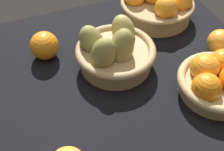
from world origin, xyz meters
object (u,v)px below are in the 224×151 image
basket_far_right (158,4)px  basket_near_right (217,80)px  basket_center_pears (114,51)px  loose_orange_side_gap (220,42)px  loose_orange_front_gap (44,46)px

basket_far_right → basket_near_right: (-1.11, -35.33, -0.69)cm
basket_far_right → basket_near_right: bearing=-91.8°
basket_center_pears → loose_orange_side_gap: bearing=-11.0°
basket_far_right → loose_orange_front_gap: basket_far_right is taller
basket_center_pears → loose_orange_front_gap: 20.09cm
basket_center_pears → loose_orange_front_gap: size_ratio=2.72×
basket_center_pears → loose_orange_side_gap: basket_center_pears is taller
basket_near_right → loose_orange_side_gap: basket_near_right is taller
loose_orange_side_gap → basket_far_right: bearing=111.6°
loose_orange_front_gap → loose_orange_side_gap: 50.86cm
basket_near_right → loose_orange_side_gap: (10.01, 12.86, -0.41)cm
basket_center_pears → basket_near_right: 28.20cm
basket_near_right → basket_center_pears: bearing=137.9°
basket_center_pears → loose_orange_side_gap: (30.93, -6.03, -1.23)cm
basket_center_pears → loose_orange_front_gap: bearing=149.2°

